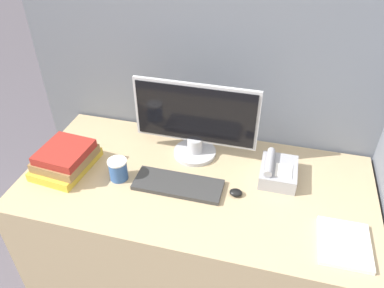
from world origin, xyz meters
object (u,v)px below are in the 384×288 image
book_stack (65,159)px  desk_telephone (278,171)px  monitor (195,123)px  coffee_cup (118,169)px  mouse (236,193)px  keyboard (178,185)px

book_stack → desk_telephone: size_ratio=1.55×
monitor → book_stack: (-0.57, -0.27, -0.13)m
coffee_cup → desk_telephone: bearing=14.6°
monitor → coffee_cup: (-0.30, -0.27, -0.14)m
mouse → book_stack: (-0.82, -0.02, 0.05)m
monitor → mouse: size_ratio=10.39×
book_stack → desk_telephone: (0.99, 0.18, -0.02)m
keyboard → desk_telephone: size_ratio=1.95×
keyboard → book_stack: size_ratio=1.26×
coffee_cup → desk_telephone: 0.74m
mouse → desk_telephone: 0.23m
monitor → desk_telephone: (0.42, -0.08, -0.15)m
keyboard → desk_telephone: bearing=21.7°
coffee_cup → desk_telephone: desk_telephone is taller
mouse → desk_telephone: size_ratio=0.28×
keyboard → book_stack: 0.56m
desk_telephone → book_stack: bearing=-169.5°
monitor → coffee_cup: monitor is taller
coffee_cup → book_stack: size_ratio=0.32×
desk_telephone → mouse: bearing=-136.5°
book_stack → mouse: bearing=1.7°
book_stack → desk_telephone: book_stack is taller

